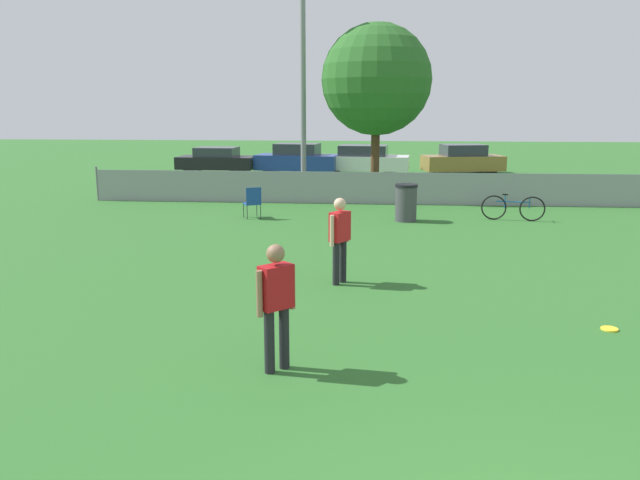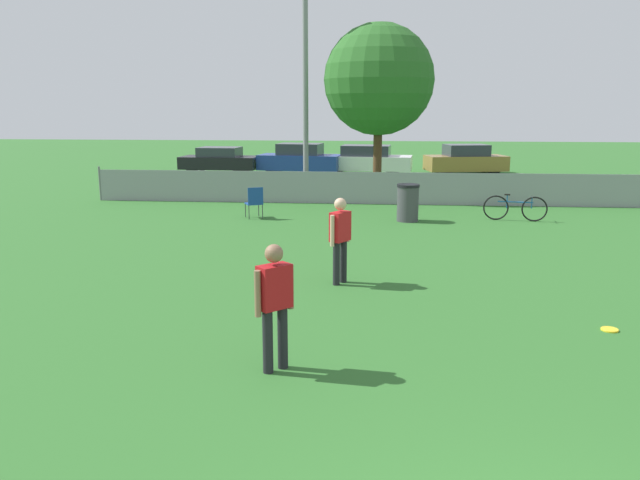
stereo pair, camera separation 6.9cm
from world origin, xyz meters
TOP-DOWN VIEW (x-y plane):
  - fence_backline at (0.00, 18.00)m, footprint 22.41×0.07m
  - light_pole at (-3.97, 19.83)m, footprint 0.90×0.36m
  - tree_near_pole at (-1.31, 20.14)m, footprint 4.04×4.04m
  - player_thrower_red at (-1.95, 7.96)m, footprint 0.41×0.50m
  - player_defender_red at (-2.51, 3.92)m, footprint 0.45×0.45m
  - frisbee_disc at (2.22, 5.80)m, footprint 0.25×0.25m
  - folding_chair_sideline at (-4.94, 14.82)m, footprint 0.62×0.62m
  - bicycle_sideline at (2.75, 15.13)m, footprint 1.80×0.45m
  - trash_bin at (-0.39, 14.77)m, footprint 0.66×0.66m
  - parked_car_dark at (-9.35, 27.99)m, footprint 3.99×1.99m
  - parked_car_blue at (-5.21, 27.98)m, footprint 4.29×2.27m
  - parked_car_white at (-1.90, 28.13)m, footprint 4.70×2.23m
  - parked_car_tan at (3.09, 28.56)m, footprint 4.20×2.46m

SIDE VIEW (x-z plane):
  - frisbee_disc at x=2.22m, z-range 0.00..0.03m
  - bicycle_sideline at x=2.75m, z-range -0.01..0.77m
  - folding_chair_sideline at x=-4.94m, z-range 0.06..1.00m
  - trash_bin at x=-0.39m, z-range 0.00..1.09m
  - fence_backline at x=0.00m, z-range -0.05..1.16m
  - parked_car_dark at x=-9.35m, z-range -0.01..1.29m
  - parked_car_tan at x=3.09m, z-range -0.04..1.42m
  - parked_car_white at x=-1.90m, z-range -0.02..1.41m
  - parked_car_blue at x=-5.21m, z-range -0.04..1.47m
  - player_thrower_red at x=-1.95m, z-range 0.13..1.76m
  - player_defender_red at x=-2.51m, z-range 0.13..1.76m
  - tree_near_pole at x=-1.31m, z-range 1.11..7.39m
  - light_pole at x=-3.97m, z-range 0.75..8.88m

